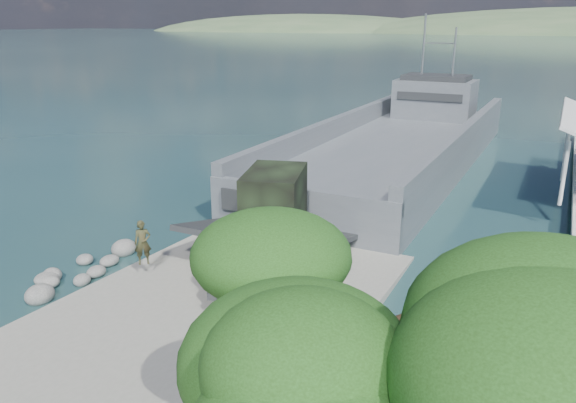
# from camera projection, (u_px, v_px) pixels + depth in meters

# --- Properties ---
(ground) EXTENTS (1400.00, 1400.00, 0.00)m
(ground) POSITION_uv_depth(u_px,v_px,m) (215.00, 316.00, 19.61)
(ground) COLOR #1B3C41
(ground) RESTS_ON ground
(boat_ramp) EXTENTS (10.00, 18.00, 0.50)m
(boat_ramp) POSITION_uv_depth(u_px,v_px,m) (198.00, 323.00, 18.68)
(boat_ramp) COLOR gray
(boat_ramp) RESTS_ON ground
(shoreline_rocks) EXTENTS (3.20, 5.60, 0.90)m
(shoreline_rocks) POSITION_uv_depth(u_px,v_px,m) (93.00, 277.00, 22.65)
(shoreline_rocks) COLOR #535351
(shoreline_rocks) RESTS_ON ground
(landing_craft) EXTENTS (10.08, 38.38, 11.36)m
(landing_craft) POSITION_uv_depth(u_px,v_px,m) (396.00, 153.00, 39.89)
(landing_craft) COLOR #4B5259
(landing_craft) RESTS_ON ground
(military_truck) EXTENTS (4.36, 8.02, 3.57)m
(military_truck) POSITION_uv_depth(u_px,v_px,m) (268.00, 224.00, 21.99)
(military_truck) COLOR black
(military_truck) RESTS_ON boat_ramp
(soldier) EXTENTS (0.75, 0.74, 1.75)m
(soldier) POSITION_uv_depth(u_px,v_px,m) (143.00, 252.00, 21.58)
(soldier) COLOR black
(soldier) RESTS_ON boat_ramp
(overhang_tree) EXTENTS (7.84, 7.22, 7.11)m
(overhang_tree) POSITION_uv_depth(u_px,v_px,m) (389.00, 383.00, 6.69)
(overhang_tree) COLOR #321B14
(overhang_tree) RESTS_ON ground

